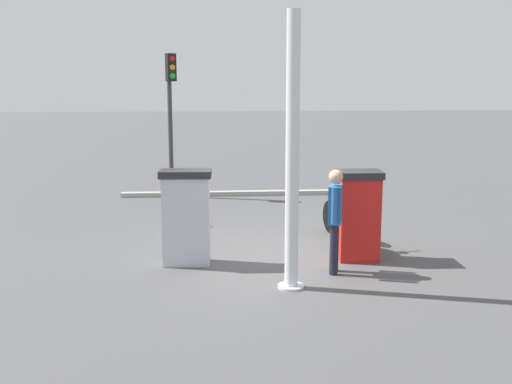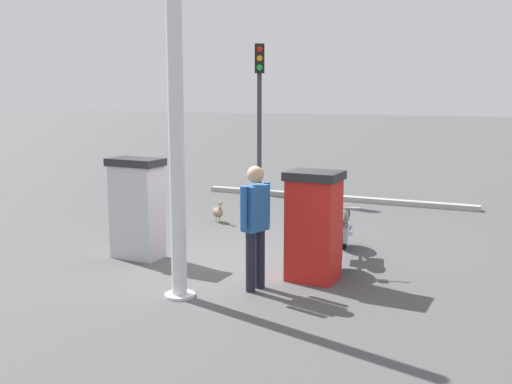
{
  "view_description": "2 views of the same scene",
  "coord_description": "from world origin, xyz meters",
  "px_view_note": "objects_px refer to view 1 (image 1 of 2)",
  "views": [
    {
      "loc": [
        -10.38,
        1.22,
        3.01
      ],
      "look_at": [
        0.2,
        0.24,
        1.1
      ],
      "focal_mm": 41.77,
      "sensor_mm": 36.0,
      "label": 1
    },
    {
      "loc": [
        -8.44,
        -4.02,
        2.67
      ],
      "look_at": [
        0.41,
        -0.2,
        1.05
      ],
      "focal_mm": 42.25,
      "sensor_mm": 36.0,
      "label": 2
    }
  ],
  "objects_px": {
    "fuel_pump_far": "(186,217)",
    "attendant_person": "(335,214)",
    "motorcycle_near_pump": "(347,218)",
    "wandering_duck": "(189,215)",
    "fuel_pump_near": "(358,215)",
    "canopy_support_pole": "(292,159)",
    "roadside_traffic_light": "(171,100)"
  },
  "relations": [
    {
      "from": "fuel_pump_far",
      "to": "canopy_support_pole",
      "type": "bearing_deg",
      "value": -131.17
    },
    {
      "from": "motorcycle_near_pump",
      "to": "roadside_traffic_light",
      "type": "height_order",
      "value": "roadside_traffic_light"
    },
    {
      "from": "attendant_person",
      "to": "canopy_support_pole",
      "type": "bearing_deg",
      "value": 129.19
    },
    {
      "from": "fuel_pump_near",
      "to": "attendant_person",
      "type": "bearing_deg",
      "value": 141.61
    },
    {
      "from": "fuel_pump_near",
      "to": "fuel_pump_far",
      "type": "xyz_separation_m",
      "value": [
        -0.0,
        2.97,
        0.03
      ]
    },
    {
      "from": "motorcycle_near_pump",
      "to": "roadside_traffic_light",
      "type": "bearing_deg",
      "value": 35.22
    },
    {
      "from": "fuel_pump_far",
      "to": "roadside_traffic_light",
      "type": "distance_m",
      "value": 6.52
    },
    {
      "from": "attendant_person",
      "to": "fuel_pump_far",
      "type": "bearing_deg",
      "value": 72.93
    },
    {
      "from": "fuel_pump_near",
      "to": "canopy_support_pole",
      "type": "height_order",
      "value": "canopy_support_pole"
    },
    {
      "from": "fuel_pump_near",
      "to": "roadside_traffic_light",
      "type": "bearing_deg",
      "value": 29.15
    },
    {
      "from": "fuel_pump_far",
      "to": "attendant_person",
      "type": "bearing_deg",
      "value": -107.07
    },
    {
      "from": "fuel_pump_near",
      "to": "motorcycle_near_pump",
      "type": "height_order",
      "value": "fuel_pump_near"
    },
    {
      "from": "wandering_duck",
      "to": "canopy_support_pole",
      "type": "height_order",
      "value": "canopy_support_pole"
    },
    {
      "from": "motorcycle_near_pump",
      "to": "attendant_person",
      "type": "xyz_separation_m",
      "value": [
        -1.9,
        0.68,
        0.51
      ]
    },
    {
      "from": "fuel_pump_near",
      "to": "canopy_support_pole",
      "type": "distance_m",
      "value": 2.27
    },
    {
      "from": "motorcycle_near_pump",
      "to": "wandering_duck",
      "type": "relative_size",
      "value": 4.6
    },
    {
      "from": "attendant_person",
      "to": "motorcycle_near_pump",
      "type": "bearing_deg",
      "value": -19.84
    },
    {
      "from": "attendant_person",
      "to": "wandering_duck",
      "type": "relative_size",
      "value": 3.7
    },
    {
      "from": "fuel_pump_near",
      "to": "roadside_traffic_light",
      "type": "relative_size",
      "value": 0.41
    },
    {
      "from": "fuel_pump_far",
      "to": "attendant_person",
      "type": "relative_size",
      "value": 0.95
    },
    {
      "from": "canopy_support_pole",
      "to": "roadside_traffic_light",
      "type": "bearing_deg",
      "value": 15.4
    },
    {
      "from": "wandering_duck",
      "to": "attendant_person",
      "type": "bearing_deg",
      "value": -146.4
    },
    {
      "from": "motorcycle_near_pump",
      "to": "wandering_duck",
      "type": "distance_m",
      "value": 3.54
    },
    {
      "from": "motorcycle_near_pump",
      "to": "attendant_person",
      "type": "height_order",
      "value": "attendant_person"
    },
    {
      "from": "motorcycle_near_pump",
      "to": "fuel_pump_far",
      "type": "bearing_deg",
      "value": 110.76
    },
    {
      "from": "motorcycle_near_pump",
      "to": "wandering_duck",
      "type": "height_order",
      "value": "motorcycle_near_pump"
    },
    {
      "from": "fuel_pump_near",
      "to": "fuel_pump_far",
      "type": "height_order",
      "value": "fuel_pump_far"
    },
    {
      "from": "fuel_pump_far",
      "to": "roadside_traffic_light",
      "type": "bearing_deg",
      "value": 4.73
    },
    {
      "from": "motorcycle_near_pump",
      "to": "canopy_support_pole",
      "type": "distance_m",
      "value": 3.3
    },
    {
      "from": "fuel_pump_near",
      "to": "motorcycle_near_pump",
      "type": "xyz_separation_m",
      "value": [
        1.16,
        -0.1,
        -0.33
      ]
    },
    {
      "from": "fuel_pump_far",
      "to": "roadside_traffic_light",
      "type": "xyz_separation_m",
      "value": [
        6.24,
        0.52,
        1.79
      ]
    },
    {
      "from": "fuel_pump_near",
      "to": "wandering_duck",
      "type": "relative_size",
      "value": 3.42
    }
  ]
}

